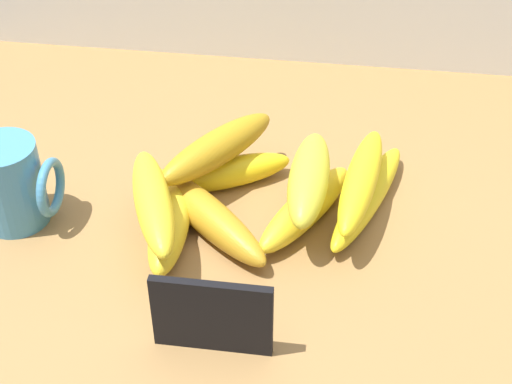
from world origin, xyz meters
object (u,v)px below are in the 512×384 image
object	(u,v)px
banana_2	(368,197)
banana_5	(361,180)
banana_6	(153,202)
banana_1	(170,224)
banana_3	(228,173)
banana_8	(309,178)
banana_4	(306,208)
coffee_mug	(12,184)
banana_7	(217,148)
chalkboard_sign	(212,318)
banana_0	(207,215)

from	to	relation	value
banana_2	banana_5	xyz separation A→B (cm)	(-0.99, -1.45, 3.38)
banana_6	banana_1	bearing A→B (deg)	39.54
banana_6	banana_3	bearing A→B (deg)	62.08
banana_6	banana_8	bearing A→B (deg)	20.97
banana_4	banana_5	xyz separation A→B (cm)	(5.69, 1.75, 3.14)
banana_4	banana_6	bearing A→B (deg)	-159.34
coffee_mug	banana_2	bearing A→B (deg)	10.43
banana_6	banana_7	bearing A→B (deg)	65.28
chalkboard_sign	banana_3	xyz separation A→B (cm)	(-2.64, 23.86, -2.04)
banana_1	banana_6	world-z (taller)	banana_6
banana_3	banana_7	size ratio (longest dim) A/B	0.90
coffee_mug	banana_6	world-z (taller)	coffee_mug
banana_4	banana_6	distance (cm)	16.87
banana_2	banana_7	xyz separation A→B (cm)	(-17.21, 1.47, 3.97)
chalkboard_sign	banana_3	distance (cm)	24.10
banana_0	banana_6	world-z (taller)	banana_6
banana_0	banana_1	world-z (taller)	same
banana_3	banana_5	size ratio (longest dim) A/B	0.83
banana_2	banana_4	xyz separation A→B (cm)	(-6.68, -3.20, 0.24)
banana_2	banana_7	world-z (taller)	banana_7
banana_1	banana_6	distance (cm)	4.23
banana_6	banana_7	xyz separation A→B (cm)	(4.81, 10.46, -0.25)
banana_1	banana_3	size ratio (longest dim) A/B	1.00
coffee_mug	banana_7	world-z (taller)	coffee_mug
banana_0	banana_5	bearing A→B (deg)	15.37
banana_6	chalkboard_sign	bearing A→B (deg)	-56.71
chalkboard_sign	banana_0	bearing A→B (deg)	102.49
banana_7	coffee_mug	bearing A→B (deg)	-157.87
banana_2	banana_7	bearing A→B (deg)	175.12
banana_3	coffee_mug	bearing A→B (deg)	-157.62
banana_1	chalkboard_sign	bearing A→B (deg)	-62.80
banana_2	chalkboard_sign	bearing A→B (deg)	-121.80
banana_3	banana_7	bearing A→B (deg)	-152.55
banana_2	banana_5	size ratio (longest dim) A/B	1.08
banana_5	banana_6	distance (cm)	22.36
banana_1	banana_7	xyz separation A→B (cm)	(3.52, 9.39, 3.62)
banana_2	banana_6	distance (cm)	24.16
banana_8	banana_3	bearing A→B (deg)	152.52
banana_4	banana_1	bearing A→B (deg)	-161.44
banana_2	banana_5	world-z (taller)	banana_5
coffee_mug	banana_1	world-z (taller)	coffee_mug
banana_2	banana_6	size ratio (longest dim) A/B	1.18
banana_2	banana_3	xyz separation A→B (cm)	(-16.20, 1.99, 0.15)
coffee_mug	banana_4	world-z (taller)	coffee_mug
banana_7	banana_8	world-z (taller)	banana_8
coffee_mug	banana_5	xyz separation A→B (cm)	(37.06, 5.56, 0.16)
banana_0	banana_3	world-z (taller)	banana_0
coffee_mug	banana_0	size ratio (longest dim) A/B	0.50
banana_0	banana_1	bearing A→B (deg)	-150.62
banana_3	banana_7	distance (cm)	3.98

